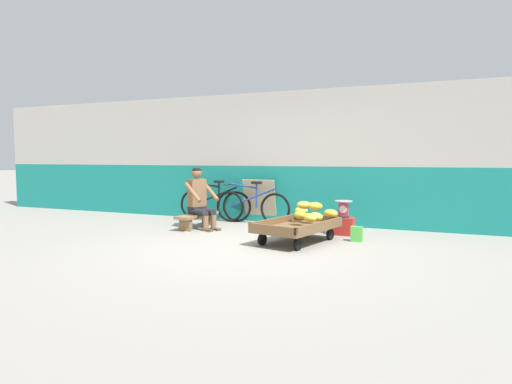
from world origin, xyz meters
TOP-DOWN VIEW (x-y plane):
  - ground_plane at (0.00, 0.00)m, footprint 80.00×80.00m
  - back_wall at (0.00, 2.75)m, footprint 16.00×0.30m
  - banana_cart at (0.59, 0.74)m, footprint 1.16×1.60m
  - banana_pile at (0.74, 0.99)m, footprint 0.82×1.04m
  - low_bench at (-1.60, 1.38)m, footprint 0.35×1.11m
  - vendor_seated at (-1.52, 1.34)m, footprint 0.74×0.63m
  - plastic_crate at (1.12, 1.71)m, footprint 0.36×0.28m
  - weighing_scale at (1.12, 1.71)m, footprint 0.30×0.30m
  - bicycle_near_left at (-1.75, 2.35)m, footprint 1.66×0.48m
  - bicycle_far_left at (-0.86, 2.30)m, footprint 1.66×0.48m
  - sign_board at (-0.80, 2.55)m, footprint 0.70×0.22m
  - shopping_bag at (1.44, 1.19)m, footprint 0.18×0.12m

SIDE VIEW (x-z plane):
  - ground_plane at x=0.00m, z-range 0.00..0.00m
  - shopping_bag at x=1.44m, z-range 0.00..0.24m
  - plastic_crate at x=1.12m, z-range 0.00..0.30m
  - low_bench at x=-1.60m, z-range 0.06..0.33m
  - banana_cart at x=0.59m, z-range 0.06..0.42m
  - bicycle_near_left at x=-1.75m, z-range -0.08..0.78m
  - bicycle_far_left at x=-0.86m, z-range -0.08..0.78m
  - sign_board at x=-0.80m, z-range 0.00..0.88m
  - weighing_scale at x=1.12m, z-range 0.31..0.60m
  - banana_pile at x=0.74m, z-range 0.33..0.59m
  - vendor_seated at x=-1.52m, z-range 0.00..1.14m
  - back_wall at x=0.00m, z-range 0.00..2.67m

